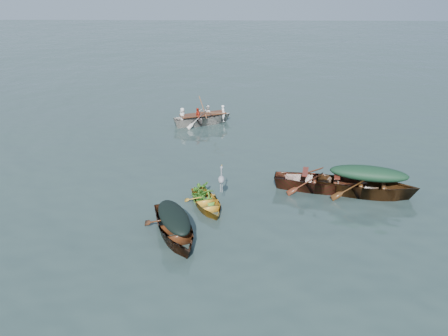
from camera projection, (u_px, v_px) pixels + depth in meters
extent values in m
plane|color=#2D3F3C|center=(250.00, 195.00, 15.91)|extent=(140.00, 140.00, 0.00)
imported|color=gold|center=(207.00, 208.00, 15.03)|extent=(2.19, 3.04, 0.73)
imported|color=#4D2512|center=(175.00, 236.00, 13.36)|extent=(2.92, 4.25, 1.01)
imported|color=#43280F|center=(366.00, 195.00, 15.89)|extent=(5.18, 2.59, 1.20)
imported|color=#541C15|center=(319.00, 190.00, 16.27)|extent=(4.90, 2.33, 1.12)
imported|color=beige|center=(203.00, 124.00, 23.55)|extent=(4.63, 3.00, 1.07)
ellipsoid|color=black|center=(174.00, 216.00, 13.08)|extent=(1.61, 2.33, 0.40)
ellipsoid|color=#15341F|center=(369.00, 174.00, 15.55)|extent=(2.85, 1.43, 0.52)
imported|color=#34681B|center=(202.00, 184.00, 15.24)|extent=(0.99, 1.10, 0.60)
imported|color=white|center=(203.00, 108.00, 23.18)|extent=(3.35, 2.35, 0.76)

